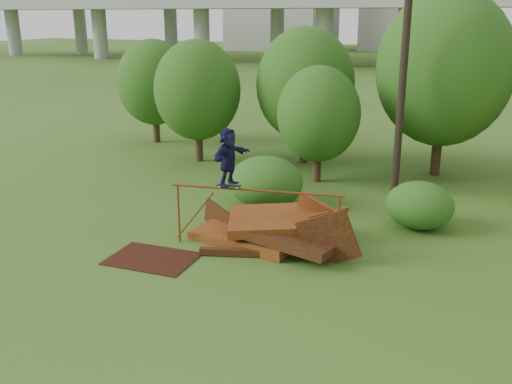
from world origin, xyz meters
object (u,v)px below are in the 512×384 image
at_px(skater, 228,157).
at_px(utility_pole, 406,41).
at_px(scrap_pile, 272,231).
at_px(flat_plate, 152,259).

height_order(skater, utility_pole, utility_pole).
relative_size(skater, utility_pole, 0.15).
height_order(scrap_pile, skater, skater).
bearing_deg(flat_plate, skater, 48.67).
relative_size(scrap_pile, utility_pole, 0.50).
distance_m(skater, flat_plate, 3.54).
distance_m(scrap_pile, skater, 2.61).
relative_size(scrap_pile, flat_plate, 2.34).
distance_m(scrap_pile, flat_plate, 3.56).
relative_size(flat_plate, utility_pole, 0.21).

